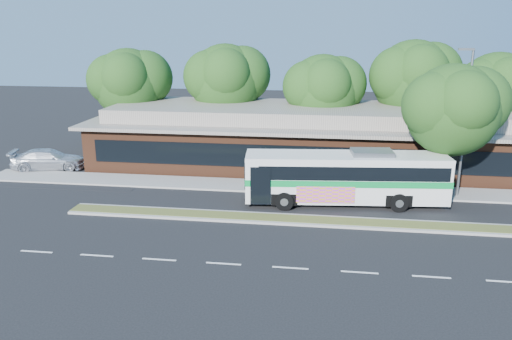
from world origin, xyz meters
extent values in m
plane|color=black|center=(0.00, 0.00, 0.00)|extent=(120.00, 120.00, 0.00)
cube|color=#515624|center=(0.00, 0.60, 0.07)|extent=(26.00, 1.10, 0.15)
cube|color=gray|center=(0.00, 6.40, 0.06)|extent=(44.00, 2.60, 0.12)
cube|color=black|center=(-18.00, 10.00, 0.01)|extent=(14.00, 12.00, 0.01)
cube|color=#502A19|center=(0.00, 13.00, 1.60)|extent=(32.00, 10.00, 3.20)
cube|color=slate|center=(0.00, 13.00, 3.32)|extent=(33.20, 11.20, 0.24)
cube|color=slate|center=(0.00, 13.00, 3.95)|extent=(30.00, 8.00, 1.00)
cube|color=black|center=(0.00, 7.97, 1.70)|extent=(30.00, 0.06, 1.60)
cylinder|color=slate|center=(9.60, 6.00, 4.50)|extent=(0.16, 0.16, 9.00)
cube|color=slate|center=(9.20, 6.00, 9.00)|extent=(0.90, 0.18, 0.14)
cylinder|color=black|center=(-15.00, 15.00, 1.99)|extent=(0.44, 0.44, 3.99)
sphere|color=#244316|center=(-15.00, 15.00, 5.73)|extent=(5.80, 5.80, 5.80)
sphere|color=#244316|center=(-13.70, 15.43, 6.19)|extent=(4.52, 4.52, 4.52)
cylinder|color=black|center=(-7.00, 16.00, 2.10)|extent=(0.44, 0.44, 4.20)
sphere|color=#244316|center=(-7.00, 16.00, 6.00)|extent=(6.00, 6.00, 6.00)
sphere|color=#244316|center=(-5.65, 16.45, 6.48)|extent=(4.68, 4.68, 4.68)
cylinder|color=black|center=(1.00, 15.00, 1.89)|extent=(0.44, 0.44, 3.78)
sphere|color=#244316|center=(1.00, 15.00, 5.46)|extent=(5.60, 5.60, 5.60)
sphere|color=#244316|center=(2.26, 15.42, 5.91)|extent=(4.37, 4.37, 4.37)
cylinder|color=black|center=(8.00, 16.00, 2.21)|extent=(0.44, 0.44, 4.41)
sphere|color=#244316|center=(8.00, 16.00, 6.27)|extent=(6.20, 6.20, 6.20)
sphere|color=#244316|center=(9.39, 16.46, 6.77)|extent=(4.84, 4.84, 4.84)
cylinder|color=black|center=(14.00, 15.00, 1.93)|extent=(0.44, 0.44, 3.86)
sphere|color=#244316|center=(14.00, 15.00, 5.60)|extent=(5.80, 5.80, 5.80)
cube|color=silver|center=(2.60, 3.80, 1.69)|extent=(11.95, 3.66, 2.71)
cube|color=black|center=(2.89, 3.83, 2.23)|extent=(11.02, 3.61, 0.81)
cube|color=silver|center=(2.60, 3.80, 2.92)|extent=(11.97, 3.68, 0.25)
cube|color=#058337|center=(2.60, 3.80, 1.60)|extent=(12.02, 3.72, 0.37)
cube|color=black|center=(-3.27, 3.21, 2.01)|extent=(0.28, 2.19, 1.68)
cube|color=black|center=(8.47, 4.39, 2.33)|extent=(0.26, 2.05, 1.08)
cube|color=#BF3AC7|center=(1.46, 2.40, 0.98)|extent=(3.32, 0.38, 0.98)
cube|color=slate|center=(4.06, 3.95, 3.18)|extent=(2.50, 1.79, 0.29)
cylinder|color=black|center=(-0.89, 2.22, 0.54)|extent=(1.11, 0.46, 1.08)
cylinder|color=black|center=(-1.13, 4.66, 0.54)|extent=(1.11, 0.46, 1.08)
cylinder|color=black|center=(5.65, 2.87, 0.54)|extent=(1.11, 0.46, 1.08)
cylinder|color=black|center=(5.40, 5.32, 0.54)|extent=(1.11, 0.46, 1.08)
imported|color=silver|center=(-19.00, 8.43, 0.77)|extent=(5.66, 3.47, 1.53)
cylinder|color=black|center=(8.74, 5.77, 1.92)|extent=(0.44, 0.44, 3.84)
sphere|color=#244316|center=(8.74, 5.77, 5.49)|extent=(5.49, 5.49, 5.49)
sphere|color=#244316|center=(9.98, 6.18, 5.92)|extent=(4.28, 4.28, 4.28)
camera|label=1|loc=(1.26, -24.94, 10.17)|focal=35.00mm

